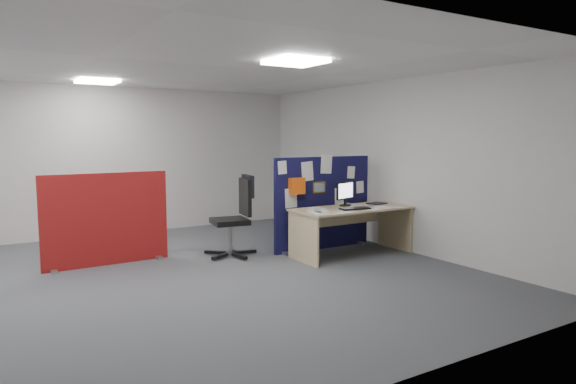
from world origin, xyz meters
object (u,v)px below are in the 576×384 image
navy_divider (322,203)px  monitor_main (345,192)px  main_desk (350,218)px  red_divider (106,220)px  office_chair (238,211)px

navy_divider → monitor_main: size_ratio=4.30×
main_desk → red_divider: red_divider is taller
navy_divider → red_divider: navy_divider is taller
navy_divider → monitor_main: navy_divider is taller
main_desk → office_chair: size_ratio=1.53×
navy_divider → main_desk: 0.61m
main_desk → red_divider: bearing=158.4°
navy_divider → main_desk: size_ratio=0.98×
navy_divider → office_chair: (-1.36, 0.28, -0.07)m
red_divider → office_chair: (1.81, -0.46, 0.04)m
monitor_main → office_chair: office_chair is taller
navy_divider → red_divider: bearing=166.9°
main_desk → office_chair: (-1.48, 0.85, 0.12)m
red_divider → office_chair: 1.87m
main_desk → monitor_main: bearing=80.1°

